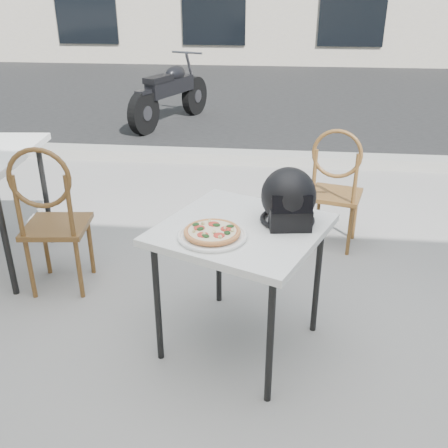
# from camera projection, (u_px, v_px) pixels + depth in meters

# --- Properties ---
(ground) EXTENTS (80.00, 80.00, 0.00)m
(ground) POSITION_uv_depth(u_px,v_px,m) (262.00, 323.00, 2.93)
(ground) COLOR gray
(ground) RESTS_ON ground
(street_asphalt) EXTENTS (30.00, 8.00, 0.00)m
(street_asphalt) POSITION_uv_depth(u_px,v_px,m) (278.00, 96.00, 9.22)
(street_asphalt) COLOR black
(street_asphalt) RESTS_ON ground
(curb) EXTENTS (30.00, 0.25, 0.12)m
(curb) POSITION_uv_depth(u_px,v_px,m) (273.00, 158.00, 5.60)
(curb) COLOR #9A9990
(curb) RESTS_ON ground
(cafe_table_main) EXTENTS (0.99, 0.99, 0.72)m
(cafe_table_main) POSITION_uv_depth(u_px,v_px,m) (242.00, 238.00, 2.49)
(cafe_table_main) COLOR white
(cafe_table_main) RESTS_ON ground
(plate) EXTENTS (0.34, 0.34, 0.02)m
(plate) POSITION_uv_depth(u_px,v_px,m) (212.00, 236.00, 2.34)
(plate) COLOR white
(plate) RESTS_ON cafe_table_main
(pizza) EXTENTS (0.30, 0.30, 0.03)m
(pizza) POSITION_uv_depth(u_px,v_px,m) (212.00, 232.00, 2.33)
(pizza) COLOR #DB8E50
(pizza) RESTS_ON plate
(helmet) EXTENTS (0.31, 0.32, 0.28)m
(helmet) POSITION_uv_depth(u_px,v_px,m) (289.00, 199.00, 2.44)
(helmet) COLOR black
(helmet) RESTS_ON cafe_table_main
(cafe_chair_main) EXTENTS (0.43, 0.43, 0.93)m
(cafe_chair_main) POSITION_uv_depth(u_px,v_px,m) (336.00, 183.00, 3.58)
(cafe_chair_main) COLOR brown
(cafe_chair_main) RESTS_ON ground
(cafe_chair_side) EXTENTS (0.42, 0.42, 0.99)m
(cafe_chair_side) POSITION_uv_depth(u_px,v_px,m) (51.00, 213.00, 3.02)
(cafe_chair_side) COLOR brown
(cafe_chair_side) RESTS_ON ground
(motorcycle) EXTENTS (0.81, 1.85, 0.96)m
(motorcycle) POSITION_uv_depth(u_px,v_px,m) (171.00, 94.00, 7.13)
(motorcycle) COLOR black
(motorcycle) RESTS_ON street_asphalt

